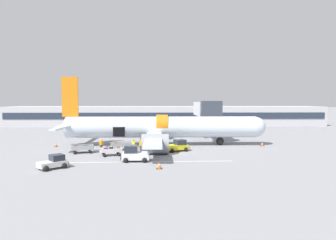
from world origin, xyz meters
TOP-DOWN VIEW (x-y plane):
  - ground_plane at (0.00, 0.00)m, footprint 500.00×500.00m
  - apron_marking_line at (-3.30, -6.37)m, footprint 19.38×0.58m
  - terminal_strip at (0.00, 43.04)m, footprint 84.05×11.36m
  - jet_bridge_stub at (6.39, 13.18)m, footprint 3.23×14.12m
  - airplane at (-1.84, 5.60)m, footprint 31.51×28.06m
  - baggage_tug_lead at (-12.25, -9.34)m, footprint 2.96×2.85m
  - baggage_tug_mid at (0.63, 0.44)m, footprint 3.39×2.70m
  - baggage_tug_rear at (-4.56, -6.01)m, footprint 3.11×2.19m
  - baggage_cart_loading at (-6.86, 1.53)m, footprint 3.90×2.28m
  - baggage_cart_queued at (-11.58, -0.48)m, footprint 3.70×2.41m
  - baggage_cart_empty at (-7.58, -2.53)m, footprint 3.52×2.22m
  - ground_crew_loader_a at (-5.07, -0.98)m, footprint 0.56×0.58m
  - ground_crew_loader_b at (-4.10, -0.58)m, footprint 0.64×0.48m
  - ground_crew_driver at (-3.55, 2.18)m, footprint 0.62×0.46m
  - ground_crew_supervisor at (-9.57, 1.14)m, footprint 0.55×0.39m
  - ground_crew_helper at (-2.63, 1.46)m, footprint 0.52×0.48m
  - suitcase_on_tarmac_upright at (-8.51, -0.27)m, footprint 0.46×0.17m
  - safety_cone_nose at (13.48, 4.66)m, footprint 0.59×0.59m
  - safety_cone_engine_left at (-1.79, -9.70)m, footprint 0.59×0.59m
  - safety_cone_wingtip at (-0.62, -0.64)m, footprint 0.61×0.61m
  - safety_cone_tail at (-16.87, 4.78)m, footprint 0.55×0.55m

SIDE VIEW (x-z plane):
  - ground_plane at x=0.00m, z-range 0.00..0.00m
  - apron_marking_line at x=-3.30m, z-range 0.00..0.01m
  - safety_cone_nose at x=13.48m, z-range -0.02..0.53m
  - safety_cone_wingtip at x=-0.62m, z-range -0.02..0.54m
  - safety_cone_tail at x=-16.87m, z-range -0.02..0.54m
  - safety_cone_engine_left at x=-1.79m, z-range -0.02..0.67m
  - suitcase_on_tarmac_upright at x=-8.51m, z-range -0.05..0.73m
  - baggage_cart_queued at x=-11.58m, z-range -0.01..1.01m
  - baggage_cart_empty at x=-7.58m, z-range -0.03..1.07m
  - baggage_cart_loading at x=-6.86m, z-range -0.02..1.09m
  - baggage_tug_lead at x=-12.25m, z-range -0.09..1.28m
  - baggage_tug_mid at x=0.63m, z-range -0.10..1.42m
  - baggage_tug_rear at x=-4.56m, z-range -0.12..1.64m
  - ground_crew_helper at x=-2.63m, z-range 0.04..1.61m
  - ground_crew_supervisor at x=-9.57m, z-range 0.04..1.61m
  - ground_crew_driver at x=-3.55m, z-range 0.05..1.82m
  - ground_crew_loader_a at x=-5.07m, z-range 0.05..1.82m
  - ground_crew_loader_b at x=-4.10m, z-range 0.05..1.89m
  - terminal_strip at x=0.00m, z-range 0.00..5.06m
  - airplane at x=-1.84m, z-range -2.50..7.69m
  - jet_bridge_stub at x=6.39m, z-range 1.79..8.44m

